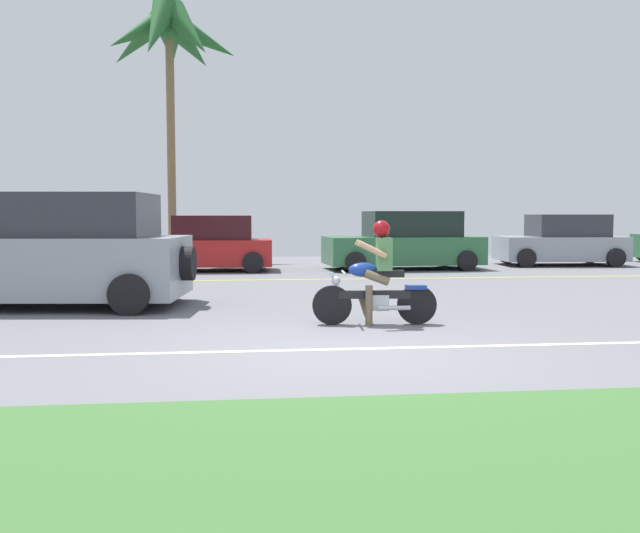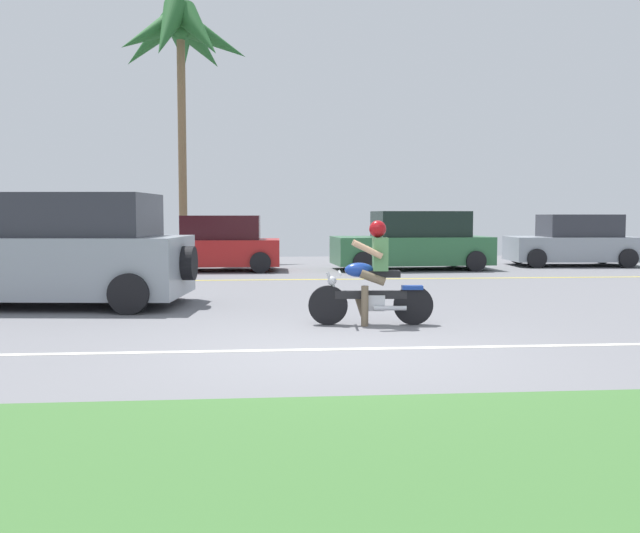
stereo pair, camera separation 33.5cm
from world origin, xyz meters
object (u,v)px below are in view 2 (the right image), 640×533
(suv_nearby, at_px, (54,251))
(palm_tree_0, at_px, (181,43))
(motorcyclist, at_px, (372,281))
(motorcyclist_distant, at_px, (125,256))
(parked_car_3, at_px, (573,242))
(parked_car_1, at_px, (216,245))
(parked_car_0, at_px, (20,244))
(parked_car_2, at_px, (414,242))

(suv_nearby, distance_m, palm_tree_0, 13.57)
(motorcyclist, xyz_separation_m, palm_tree_0, (-4.11, 14.51, 6.65))
(motorcyclist_distant, bearing_deg, suv_nearby, -93.74)
(suv_nearby, bearing_deg, parked_car_3, 32.58)
(parked_car_1, distance_m, motorcyclist_distant, 3.30)
(parked_car_0, xyz_separation_m, palm_tree_0, (4.18, 3.71, 6.53))
(parked_car_2, bearing_deg, suv_nearby, -137.08)
(suv_nearby, distance_m, parked_car_3, 15.38)
(parked_car_3, xyz_separation_m, palm_tree_0, (-12.05, 3.68, 6.54))
(parked_car_2, bearing_deg, parked_car_1, 179.41)
(motorcyclist, bearing_deg, palm_tree_0, 105.83)
(suv_nearby, xyz_separation_m, parked_car_2, (7.81, 7.26, -0.16))
(parked_car_1, bearing_deg, parked_car_3, 5.14)
(parked_car_0, relative_size, parked_car_2, 0.99)
(suv_nearby, bearing_deg, motorcyclist, -26.86)
(motorcyclist_distant, bearing_deg, palm_tree_0, 85.26)
(suv_nearby, bearing_deg, parked_car_0, 111.63)
(suv_nearby, height_order, parked_car_1, suv_nearby)
(parked_car_2, bearing_deg, parked_car_0, 174.87)
(palm_tree_0, bearing_deg, motorcyclist, -74.17)
(parked_car_0, distance_m, motorcyclist_distant, 5.07)
(suv_nearby, height_order, parked_car_3, suv_nearby)
(parked_car_1, distance_m, palm_tree_0, 8.15)
(parked_car_1, bearing_deg, parked_car_0, 170.41)
(parked_car_3, relative_size, motorcyclist_distant, 2.40)
(suv_nearby, relative_size, palm_tree_0, 0.55)
(motorcyclist, bearing_deg, parked_car_1, 105.58)
(motorcyclist, relative_size, suv_nearby, 0.37)
(palm_tree_0, bearing_deg, parked_car_1, -73.65)
(motorcyclist, xyz_separation_m, parked_car_1, (-2.75, 9.86, 0.09))
(suv_nearby, bearing_deg, motorcyclist_distant, 86.26)
(suv_nearby, relative_size, parked_car_3, 1.24)
(parked_car_3, height_order, motorcyclist_distant, parked_car_3)
(parked_car_1, bearing_deg, palm_tree_0, 106.35)
(motorcyclist_distant, bearing_deg, parked_car_3, 15.92)
(parked_car_3, bearing_deg, parked_car_0, -179.92)
(parked_car_0, xyz_separation_m, parked_car_2, (11.08, -0.99, 0.03))
(parked_car_2, distance_m, parked_car_3, 5.25)
(parked_car_1, xyz_separation_m, parked_car_2, (5.53, -0.06, 0.05))
(suv_nearby, bearing_deg, parked_car_2, 42.92)
(parked_car_1, bearing_deg, motorcyclist_distant, -126.62)
(parked_car_1, relative_size, palm_tree_0, 0.43)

